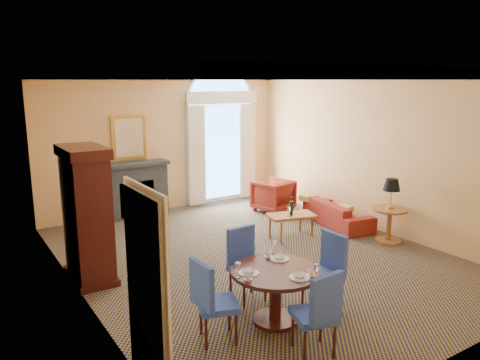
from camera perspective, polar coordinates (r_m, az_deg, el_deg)
ground at (r=8.44m, az=1.87°, el=-9.27°), size 7.50×7.50×0.00m
room_envelope at (r=8.42m, az=-0.77°, el=8.26°), size 6.04×7.52×3.45m
armoire at (r=7.59m, az=-18.15°, el=-4.28°), size 0.60×1.07×2.11m
dining_table at (r=6.12m, az=4.36°, el=-12.49°), size 1.15×1.15×0.92m
dining_chair_north at (r=6.74m, az=0.55°, el=-9.59°), size 0.48×0.49×1.03m
dining_chair_south at (r=5.46m, az=9.71°, el=-15.23°), size 0.57×0.57×1.03m
dining_chair_east at (r=6.64m, az=10.63°, el=-10.16°), size 0.48×0.47×1.03m
dining_chair_west at (r=5.66m, az=-3.65°, el=-14.02°), size 0.58×0.58×1.03m
sofa at (r=10.33m, az=11.82°, el=-3.96°), size 1.01×1.88×0.52m
armchair at (r=11.17m, az=4.03°, el=-1.89°), size 0.98×0.99×0.75m
coffee_table at (r=9.34m, az=6.32°, el=-4.38°), size 1.02×0.74×0.83m
side_table at (r=9.38m, az=17.86°, el=-2.87°), size 0.67×0.67×1.22m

